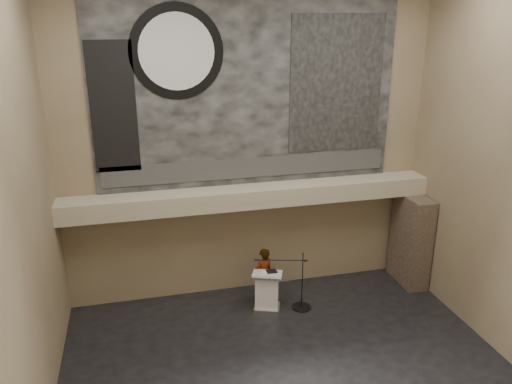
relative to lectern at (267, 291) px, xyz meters
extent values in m
plane|color=black|center=(-0.18, -2.68, -0.55)|extent=(10.00, 10.00, 0.00)
cube|color=#78624C|center=(-0.18, 1.32, 3.70)|extent=(10.00, 0.02, 8.50)
cube|color=#78624C|center=(-0.18, -6.68, 3.70)|extent=(10.00, 0.02, 8.50)
cube|color=#78624C|center=(-5.18, -2.68, 3.70)|extent=(0.02, 8.00, 8.50)
cube|color=tan|center=(-0.18, 0.92, 2.40)|extent=(10.00, 0.80, 0.50)
cylinder|color=#B2893D|center=(-1.78, 0.87, 2.12)|extent=(0.04, 0.04, 0.06)
cylinder|color=#B2893D|center=(1.72, 0.87, 2.12)|extent=(0.04, 0.04, 0.06)
cube|color=black|center=(-0.18, 1.29, 5.15)|extent=(8.00, 0.05, 5.00)
cube|color=#303030|center=(-0.18, 1.25, 3.10)|extent=(7.76, 0.02, 0.55)
cylinder|color=black|center=(-1.98, 1.25, 6.15)|extent=(2.30, 0.02, 2.30)
cylinder|color=silver|center=(-1.98, 1.23, 6.15)|extent=(1.84, 0.02, 1.84)
cube|color=black|center=(2.22, 1.25, 5.25)|extent=(2.60, 0.02, 3.60)
cube|color=black|center=(-3.58, 1.25, 4.85)|extent=(1.10, 0.02, 3.20)
cube|color=#3E3026|center=(4.47, 0.47, 0.80)|extent=(0.60, 1.40, 2.70)
cube|color=silver|center=(0.00, 0.00, -0.51)|extent=(0.83, 0.73, 0.08)
cube|color=white|center=(0.00, 0.00, 0.01)|extent=(0.72, 0.60, 0.96)
cube|color=white|center=(0.00, -0.02, 0.52)|extent=(0.92, 0.78, 0.14)
cube|color=black|center=(0.12, 0.00, 0.56)|extent=(0.27, 0.22, 0.04)
cube|color=white|center=(-0.08, -0.03, 0.55)|extent=(0.30, 0.35, 0.00)
imported|color=silver|center=(0.01, 0.42, 0.24)|extent=(0.67, 0.55, 1.59)
cylinder|color=black|center=(0.92, -0.18, -0.54)|extent=(0.52, 0.52, 0.02)
cylinder|color=black|center=(0.92, -0.18, 0.27)|extent=(0.03, 0.03, 1.66)
cylinder|color=black|center=(0.34, -0.02, 0.88)|extent=(1.32, 0.38, 0.02)
camera|label=1|loc=(-3.12, -11.35, 6.90)|focal=35.00mm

